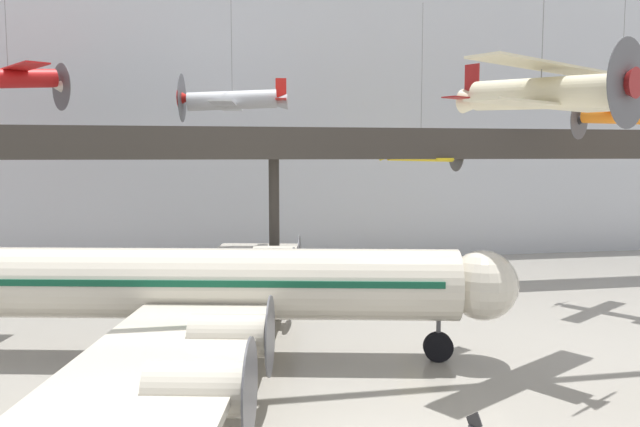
# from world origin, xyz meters

# --- Properties ---
(hangar_back_wall) EXTENTS (140.00, 3.00, 24.31)m
(hangar_back_wall) POSITION_xyz_m (0.00, 36.70, 12.15)
(hangar_back_wall) COLOR silver
(hangar_back_wall) RESTS_ON ground
(mezzanine_walkway) EXTENTS (110.00, 3.20, 10.76)m
(mezzanine_walkway) POSITION_xyz_m (0.00, 23.53, 9.07)
(mezzanine_walkway) COLOR #38332D
(mezzanine_walkway) RESTS_ON ground
(airliner_silver_main) EXTENTS (28.39, 32.73, 9.33)m
(airliner_silver_main) POSITION_xyz_m (-5.12, 11.10, 3.35)
(airliner_silver_main) COLOR beige
(airliner_silver_main) RESTS_ON ground
(suspended_plane_orange_highwing) EXTENTS (6.13, 5.57, 9.58)m
(suspended_plane_orange_highwing) POSITION_xyz_m (19.51, 16.49, 11.36)
(suspended_plane_orange_highwing) COLOR orange
(suspended_plane_cream_biplane) EXTENTS (9.13, 8.19, 9.54)m
(suspended_plane_cream_biplane) POSITION_xyz_m (9.33, 7.77, 11.68)
(suspended_plane_cream_biplane) COLOR beige
(suspended_plane_red_highwing) EXTENTS (7.64, 8.41, 7.66)m
(suspended_plane_red_highwing) POSITION_xyz_m (-16.80, 27.29, 13.99)
(suspended_plane_red_highwing) COLOR red
(suspended_plane_silver_racer) EXTENTS (7.54, 9.19, 8.40)m
(suspended_plane_silver_racer) POSITION_xyz_m (-2.55, 26.54, 12.68)
(suspended_plane_silver_racer) COLOR silver
(suspended_plane_yellow_lowwing) EXTENTS (5.91, 7.26, 11.61)m
(suspended_plane_yellow_lowwing) POSITION_xyz_m (10.49, 25.37, 9.05)
(suspended_plane_yellow_lowwing) COLOR yellow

